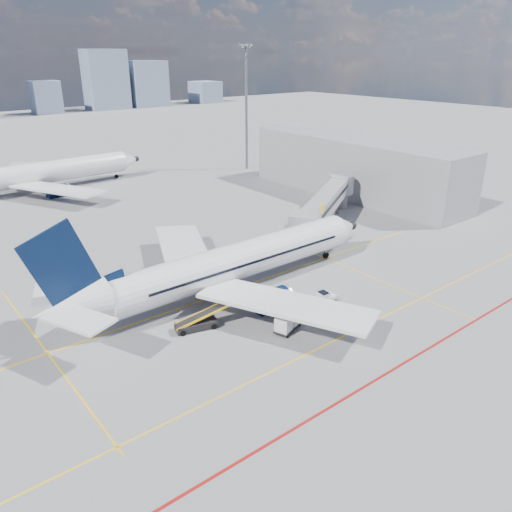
{
  "coord_description": "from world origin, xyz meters",
  "views": [
    {
      "loc": [
        -28.81,
        -31.5,
        23.96
      ],
      "look_at": [
        1.6,
        6.39,
        4.0
      ],
      "focal_mm": 35.0,
      "sensor_mm": 36.0,
      "label": 1
    }
  ],
  "objects_px": {
    "baggage_tug": "(325,298)",
    "belt_loader": "(198,323)",
    "cargo_dolly": "(288,321)",
    "second_aircraft": "(36,174)",
    "ramp_worker": "(341,309)",
    "main_aircraft": "(227,265)"
  },
  "relations": [
    {
      "from": "belt_loader",
      "to": "ramp_worker",
      "type": "xyz_separation_m",
      "value": [
        11.93,
        -6.93,
        0.35
      ]
    },
    {
      "from": "belt_loader",
      "to": "ramp_worker",
      "type": "distance_m",
      "value": 13.8
    },
    {
      "from": "cargo_dolly",
      "to": "baggage_tug",
      "type": "bearing_deg",
      "value": -5.98
    },
    {
      "from": "second_aircraft",
      "to": "belt_loader",
      "type": "bearing_deg",
      "value": -96.55
    },
    {
      "from": "second_aircraft",
      "to": "belt_loader",
      "type": "height_order",
      "value": "second_aircraft"
    },
    {
      "from": "second_aircraft",
      "to": "belt_loader",
      "type": "distance_m",
      "value": 60.48
    },
    {
      "from": "second_aircraft",
      "to": "baggage_tug",
      "type": "bearing_deg",
      "value": -84.92
    },
    {
      "from": "ramp_worker",
      "to": "cargo_dolly",
      "type": "bearing_deg",
      "value": 70.64
    },
    {
      "from": "baggage_tug",
      "to": "belt_loader",
      "type": "bearing_deg",
      "value": 168.95
    },
    {
      "from": "second_aircraft",
      "to": "baggage_tug",
      "type": "xyz_separation_m",
      "value": [
        9.1,
        -64.23,
        -2.56
      ]
    },
    {
      "from": "main_aircraft",
      "to": "second_aircraft",
      "type": "xyz_separation_m",
      "value": [
        -2.76,
        55.9,
        -0.0
      ]
    },
    {
      "from": "baggage_tug",
      "to": "belt_loader",
      "type": "height_order",
      "value": "belt_loader"
    },
    {
      "from": "baggage_tug",
      "to": "second_aircraft",
      "type": "bearing_deg",
      "value": 104.01
    },
    {
      "from": "ramp_worker",
      "to": "baggage_tug",
      "type": "bearing_deg",
      "value": -21.25
    },
    {
      "from": "second_aircraft",
      "to": "baggage_tug",
      "type": "height_order",
      "value": "second_aircraft"
    },
    {
      "from": "main_aircraft",
      "to": "second_aircraft",
      "type": "distance_m",
      "value": 55.97
    },
    {
      "from": "second_aircraft",
      "to": "ramp_worker",
      "type": "relative_size",
      "value": 22.03
    },
    {
      "from": "baggage_tug",
      "to": "ramp_worker",
      "type": "height_order",
      "value": "ramp_worker"
    },
    {
      "from": "baggage_tug",
      "to": "belt_loader",
      "type": "distance_m",
      "value": 13.45
    },
    {
      "from": "second_aircraft",
      "to": "cargo_dolly",
      "type": "height_order",
      "value": "second_aircraft"
    },
    {
      "from": "main_aircraft",
      "to": "baggage_tug",
      "type": "distance_m",
      "value": 10.78
    },
    {
      "from": "main_aircraft",
      "to": "baggage_tug",
      "type": "xyz_separation_m",
      "value": [
        6.34,
        -8.33,
        -2.56
      ]
    }
  ]
}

